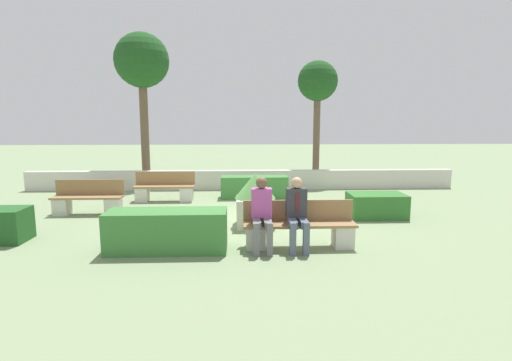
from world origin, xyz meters
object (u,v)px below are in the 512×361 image
Objects in this scene: tree_leftmost at (142,64)px; bench_left_side at (88,201)px; person_seated_woman at (262,210)px; tree_center_left at (318,84)px; person_seated_man at (297,210)px; bench_right_side at (165,190)px; bench_front at (299,229)px; planter_corner_left at (255,198)px.

bench_left_side is at bearing -93.73° from tree_leftmost.
person_seated_woman is 0.30× the size of tree_center_left.
bench_right_side is at bearing 125.43° from person_seated_man.
person_seated_man is at bearing -115.23° from bench_front.
tree_center_left reaches higher than person_seated_woman.
bench_left_side is at bearing -143.53° from tree_center_left.
bench_front is 10.13m from tree_leftmost.
person_seated_man reaches higher than bench_front.
bench_front is 1.20× the size of bench_right_side.
person_seated_man is 0.24× the size of tree_leftmost.
planter_corner_left reaches higher than bench_right_side.
person_seated_man reaches higher than planter_corner_left.
tree_leftmost is at bearing 179.88° from tree_center_left.
bench_left_side is 5.28m from person_seated_woman.
tree_leftmost reaches higher than tree_center_left.
bench_right_side is 5.56m from tree_leftmost.
tree_leftmost is (-3.97, 8.12, 3.70)m from person_seated_woman.
bench_right_side is at bearing 126.85° from bench_front.
planter_corner_left is at bearing -49.50° from bench_right_side.
bench_left_side is 1.29× the size of person_seated_woman.
person_seated_woman is 9.77m from tree_leftmost.
bench_front is at bearing -63.27° from planter_corner_left.
bench_right_side is 7.12m from tree_center_left.
tree_leftmost is at bearing 116.03° from person_seated_woman.
planter_corner_left is 0.27× the size of tree_center_left.
tree_leftmost is at bearing 119.64° from person_seated_man.
planter_corner_left is (4.24, -1.34, 0.31)m from bench_left_side.
tree_center_left is at bearing 72.46° from person_seated_woman.
tree_leftmost reaches higher than planter_corner_left.
tree_center_left reaches higher than bench_right_side.
person_seated_man is at bearing -34.76° from bench_left_side.
bench_right_side is at bearing -69.20° from tree_leftmost.
person_seated_woman is (2.64, -4.63, 0.42)m from bench_right_side.
person_seated_man is 0.29× the size of tree_center_left.
bench_front is 5.80m from bench_left_side.
bench_front is 0.84m from person_seated_woman.
planter_corner_left is 8.44m from tree_leftmost.
person_seated_woman is at bearing -168.85° from bench_front.
bench_front is 0.43m from person_seated_man.
tree_center_left is (6.86, 5.07, 3.39)m from bench_left_side.
bench_left_side is 0.32× the size of tree_leftmost.
bench_left_side is 1.30× the size of person_seated_man.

